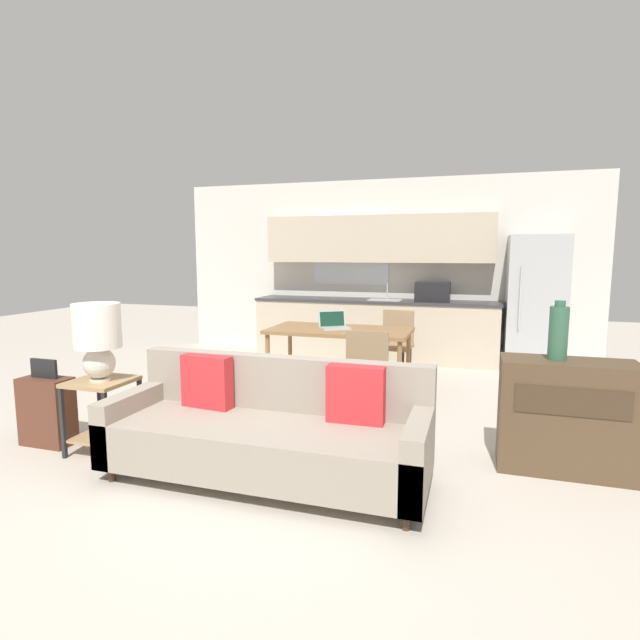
{
  "coord_description": "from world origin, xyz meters",
  "views": [
    {
      "loc": [
        1.46,
        -3.05,
        1.59
      ],
      "look_at": [
        0.03,
        1.5,
        0.95
      ],
      "focal_mm": 28.0,
      "sensor_mm": 36.0,
      "label": 1
    }
  ],
  "objects_px": {
    "refrigerator": "(535,303)",
    "couch": "(269,431)",
    "credenza": "(566,416)",
    "dining_chair_near_right": "(369,368)",
    "dining_table": "(340,334)",
    "laptop": "(334,324)",
    "vase": "(558,332)",
    "dining_chair_far_right": "(395,341)",
    "table_lamp": "(98,335)",
    "side_table": "(102,404)",
    "suitcase": "(47,410)"
  },
  "relations": [
    {
      "from": "laptop",
      "to": "couch",
      "type": "bearing_deg",
      "value": -119.09
    },
    {
      "from": "dining_chair_far_right",
      "to": "vase",
      "type": "bearing_deg",
      "value": -48.56
    },
    {
      "from": "table_lamp",
      "to": "credenza",
      "type": "relative_size",
      "value": 0.66
    },
    {
      "from": "dining_table",
      "to": "vase",
      "type": "height_order",
      "value": "vase"
    },
    {
      "from": "vase",
      "to": "laptop",
      "type": "height_order",
      "value": "vase"
    },
    {
      "from": "laptop",
      "to": "table_lamp",
      "type": "bearing_deg",
      "value": -152.19
    },
    {
      "from": "refrigerator",
      "to": "couch",
      "type": "bearing_deg",
      "value": -117.18
    },
    {
      "from": "table_lamp",
      "to": "dining_chair_near_right",
      "type": "distance_m",
      "value": 2.41
    },
    {
      "from": "table_lamp",
      "to": "credenza",
      "type": "height_order",
      "value": "table_lamp"
    },
    {
      "from": "dining_chair_near_right",
      "to": "credenza",
      "type": "bearing_deg",
      "value": 153.77
    },
    {
      "from": "dining_table",
      "to": "laptop",
      "type": "relative_size",
      "value": 3.92
    },
    {
      "from": "dining_table",
      "to": "suitcase",
      "type": "bearing_deg",
      "value": -130.06
    },
    {
      "from": "couch",
      "to": "table_lamp",
      "type": "distance_m",
      "value": 1.57
    },
    {
      "from": "dining_chair_far_right",
      "to": "laptop",
      "type": "height_order",
      "value": "laptop"
    },
    {
      "from": "vase",
      "to": "dining_chair_far_right",
      "type": "relative_size",
      "value": 0.49
    },
    {
      "from": "dining_chair_near_right",
      "to": "suitcase",
      "type": "relative_size",
      "value": 1.2
    },
    {
      "from": "refrigerator",
      "to": "couch",
      "type": "distance_m",
      "value": 4.71
    },
    {
      "from": "table_lamp",
      "to": "dining_table",
      "type": "bearing_deg",
      "value": 59.69
    },
    {
      "from": "side_table",
      "to": "dining_chair_far_right",
      "type": "height_order",
      "value": "dining_chair_far_right"
    },
    {
      "from": "dining_table",
      "to": "couch",
      "type": "relative_size",
      "value": 0.71
    },
    {
      "from": "table_lamp",
      "to": "dining_chair_far_right",
      "type": "distance_m",
      "value": 3.57
    },
    {
      "from": "table_lamp",
      "to": "dining_chair_near_right",
      "type": "relative_size",
      "value": 0.7
    },
    {
      "from": "credenza",
      "to": "vase",
      "type": "bearing_deg",
      "value": 172.83
    },
    {
      "from": "table_lamp",
      "to": "laptop",
      "type": "xyz_separation_m",
      "value": [
        1.26,
        2.3,
        -0.17
      ]
    },
    {
      "from": "couch",
      "to": "suitcase",
      "type": "xyz_separation_m",
      "value": [
        -2.01,
        0.0,
        -0.04
      ]
    },
    {
      "from": "dining_table",
      "to": "side_table",
      "type": "relative_size",
      "value": 2.69
    },
    {
      "from": "table_lamp",
      "to": "credenza",
      "type": "distance_m",
      "value": 3.58
    },
    {
      "from": "side_table",
      "to": "credenza",
      "type": "bearing_deg",
      "value": 11.74
    },
    {
      "from": "vase",
      "to": "dining_chair_far_right",
      "type": "distance_m",
      "value": 2.78
    },
    {
      "from": "side_table",
      "to": "dining_chair_far_right",
      "type": "distance_m",
      "value": 3.53
    },
    {
      "from": "refrigerator",
      "to": "table_lamp",
      "type": "bearing_deg",
      "value": -130.59
    },
    {
      "from": "credenza",
      "to": "dining_chair_near_right",
      "type": "distance_m",
      "value": 1.77
    },
    {
      "from": "dining_chair_far_right",
      "to": "suitcase",
      "type": "height_order",
      "value": "dining_chair_far_right"
    },
    {
      "from": "couch",
      "to": "dining_chair_far_right",
      "type": "distance_m",
      "value": 3.04
    },
    {
      "from": "dining_table",
      "to": "couch",
      "type": "height_order",
      "value": "couch"
    },
    {
      "from": "credenza",
      "to": "vase",
      "type": "xyz_separation_m",
      "value": [
        -0.08,
        0.01,
        0.61
      ]
    },
    {
      "from": "vase",
      "to": "couch",
      "type": "bearing_deg",
      "value": -158.97
    },
    {
      "from": "refrigerator",
      "to": "side_table",
      "type": "relative_size",
      "value": 3.08
    },
    {
      "from": "dining_table",
      "to": "suitcase",
      "type": "distance_m",
      "value": 2.99
    },
    {
      "from": "vase",
      "to": "dining_chair_near_right",
      "type": "distance_m",
      "value": 1.77
    },
    {
      "from": "side_table",
      "to": "credenza",
      "type": "distance_m",
      "value": 3.55
    },
    {
      "from": "vase",
      "to": "dining_chair_far_right",
      "type": "height_order",
      "value": "vase"
    },
    {
      "from": "vase",
      "to": "refrigerator",
      "type": "bearing_deg",
      "value": 86.76
    },
    {
      "from": "credenza",
      "to": "dining_chair_near_right",
      "type": "height_order",
      "value": "dining_chair_near_right"
    },
    {
      "from": "credenza",
      "to": "suitcase",
      "type": "height_order",
      "value": "credenza"
    },
    {
      "from": "couch",
      "to": "table_lamp",
      "type": "bearing_deg",
      "value": -179.54
    },
    {
      "from": "side_table",
      "to": "laptop",
      "type": "bearing_deg",
      "value": 60.8
    },
    {
      "from": "table_lamp",
      "to": "vase",
      "type": "height_order",
      "value": "vase"
    },
    {
      "from": "dining_chair_near_right",
      "to": "dining_chair_far_right",
      "type": "distance_m",
      "value": 1.54
    },
    {
      "from": "table_lamp",
      "to": "dining_chair_far_right",
      "type": "bearing_deg",
      "value": 58.48
    }
  ]
}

